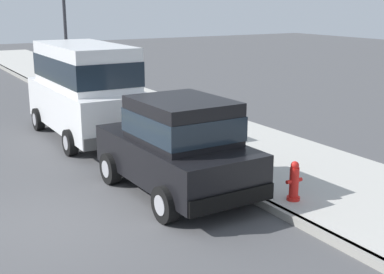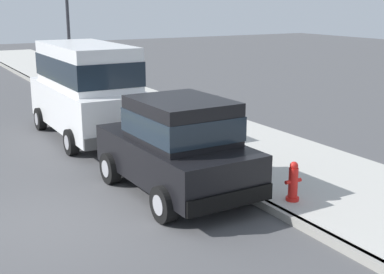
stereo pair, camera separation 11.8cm
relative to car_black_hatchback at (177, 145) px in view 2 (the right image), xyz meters
name	(u,v)px [view 2 (the right image)]	position (x,y,z in m)	size (l,w,h in m)	color
ground_plane	(68,218)	(-2.19, -0.12, -0.98)	(80.00, 80.00, 0.00)	#4C4C4F
curb	(225,183)	(1.01, -0.12, -0.91)	(0.16, 64.00, 0.14)	gray
sidewalk	(294,170)	(2.81, -0.12, -0.91)	(3.60, 64.00, 0.14)	#B7B5AD
car_black_hatchback	(177,145)	(0.00, 0.00, 0.00)	(2.03, 3.84, 1.88)	black
car_white_van	(87,86)	(-0.02, 5.10, 0.42)	(2.15, 4.90, 2.52)	white
dog_white	(210,138)	(1.91, 1.92, -0.55)	(0.61, 0.52, 0.49)	white
fire_hydrant	(293,183)	(1.46, -1.64, -0.50)	(0.34, 0.24, 0.72)	red
street_lamp	(68,21)	(1.36, 11.10, 1.93)	(0.36, 0.36, 4.42)	#2D2D33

